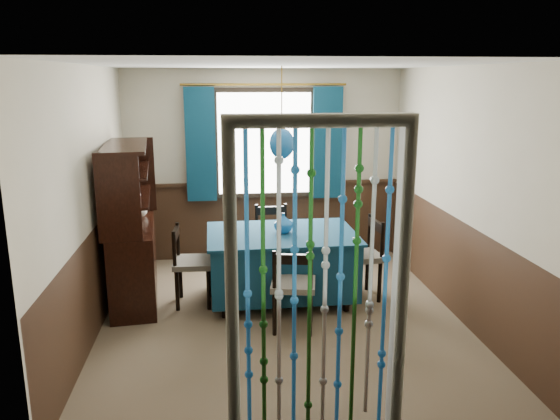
{
  "coord_description": "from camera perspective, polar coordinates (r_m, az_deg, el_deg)",
  "views": [
    {
      "loc": [
        -0.6,
        -5.11,
        2.38
      ],
      "look_at": [
        0.03,
        0.39,
        1.04
      ],
      "focal_mm": 35.0,
      "sensor_mm": 36.0,
      "label": 1
    }
  ],
  "objects": [
    {
      "name": "floor",
      "position": [
        5.67,
        0.17,
        -11.17
      ],
      "size": [
        4.0,
        4.0,
        0.0
      ],
      "primitive_type": "plane",
      "color": "brown",
      "rests_on": "ground"
    },
    {
      "name": "ceiling",
      "position": [
        5.15,
        0.19,
        14.96
      ],
      "size": [
        4.0,
        4.0,
        0.0
      ],
      "primitive_type": "plane",
      "rotation": [
        3.14,
        0.0,
        0.0
      ],
      "color": "silver",
      "rests_on": "ground"
    },
    {
      "name": "wall_back",
      "position": [
        7.23,
        -1.67,
        4.64
      ],
      "size": [
        3.6,
        0.0,
        3.6
      ],
      "primitive_type": "plane",
      "rotation": [
        1.57,
        0.0,
        0.0
      ],
      "color": "#B9B098",
      "rests_on": "ground"
    },
    {
      "name": "wall_front",
      "position": [
        3.37,
        4.16,
        -6.04
      ],
      "size": [
        3.6,
        0.0,
        3.6
      ],
      "primitive_type": "plane",
      "rotation": [
        -1.57,
        0.0,
        0.0
      ],
      "color": "#B9B098",
      "rests_on": "ground"
    },
    {
      "name": "wall_left",
      "position": [
        5.37,
        -19.25,
        0.72
      ],
      "size": [
        0.0,
        4.0,
        4.0
      ],
      "primitive_type": "plane",
      "rotation": [
        1.57,
        0.0,
        1.57
      ],
      "color": "#B9B098",
      "rests_on": "ground"
    },
    {
      "name": "wall_right",
      "position": [
        5.76,
        18.26,
        1.62
      ],
      "size": [
        0.0,
        4.0,
        4.0
      ],
      "primitive_type": "plane",
      "rotation": [
        1.57,
        0.0,
        -1.57
      ],
      "color": "#B9B098",
      "rests_on": "ground"
    },
    {
      "name": "wainscot_back",
      "position": [
        7.37,
        -1.62,
        -1.15
      ],
      "size": [
        3.6,
        0.0,
        3.6
      ],
      "primitive_type": "plane",
      "rotation": [
        1.57,
        0.0,
        0.0
      ],
      "color": "#331F13",
      "rests_on": "ground"
    },
    {
      "name": "wainscot_front",
      "position": [
        3.7,
        3.9,
        -16.96
      ],
      "size": [
        3.6,
        0.0,
        3.6
      ],
      "primitive_type": "plane",
      "rotation": [
        -1.57,
        0.0,
        0.0
      ],
      "color": "#331F13",
      "rests_on": "ground"
    },
    {
      "name": "wainscot_left",
      "position": [
        5.58,
        -18.49,
        -6.81
      ],
      "size": [
        0.0,
        4.0,
        4.0
      ],
      "primitive_type": "plane",
      "rotation": [
        1.57,
        0.0,
        1.57
      ],
      "color": "#331F13",
      "rests_on": "ground"
    },
    {
      "name": "wainscot_right",
      "position": [
        5.95,
        17.6,
        -5.46
      ],
      "size": [
        0.0,
        4.0,
        4.0
      ],
      "primitive_type": "plane",
      "rotation": [
        1.57,
        0.0,
        -1.57
      ],
      "color": "#331F13",
      "rests_on": "ground"
    },
    {
      "name": "window",
      "position": [
        7.14,
        -1.65,
        6.96
      ],
      "size": [
        1.32,
        0.12,
        1.42
      ],
      "primitive_type": "cube",
      "color": "black",
      "rests_on": "wall_back"
    },
    {
      "name": "doorway",
      "position": [
        3.5,
        3.92,
        -8.8
      ],
      "size": [
        1.16,
        0.12,
        2.18
      ],
      "primitive_type": null,
      "color": "silver",
      "rests_on": "ground"
    },
    {
      "name": "dining_table",
      "position": [
        5.96,
        0.17,
        -5.35
      ],
      "size": [
        1.6,
        1.12,
        0.76
      ],
      "rotation": [
        0.0,
        0.0,
        0.01
      ],
      "color": "#0D3046",
      "rests_on": "floor"
    },
    {
      "name": "chair_near",
      "position": [
        5.25,
        1.38,
        -7.94
      ],
      "size": [
        0.48,
        0.47,
        0.84
      ],
      "rotation": [
        0.0,
        0.0,
        -0.19
      ],
      "color": "black",
      "rests_on": "floor"
    },
    {
      "name": "chair_far",
      "position": [
        6.63,
        -0.76,
        -3.13
      ],
      "size": [
        0.45,
        0.43,
        0.88
      ],
      "rotation": [
        0.0,
        0.0,
        3.18
      ],
      "color": "black",
      "rests_on": "floor"
    },
    {
      "name": "chair_left",
      "position": [
        5.92,
        -9.32,
        -5.49
      ],
      "size": [
        0.42,
        0.44,
        0.86
      ],
      "rotation": [
        0.0,
        0.0,
        -1.61
      ],
      "color": "black",
      "rests_on": "floor"
    },
    {
      "name": "chair_right",
      "position": [
        6.08,
        8.56,
        -4.76
      ],
      "size": [
        0.47,
        0.49,
        0.9
      ],
      "rotation": [
        0.0,
        0.0,
        1.68
      ],
      "color": "black",
      "rests_on": "floor"
    },
    {
      "name": "sideboard",
      "position": [
        6.1,
        -15.22,
        -3.85
      ],
      "size": [
        0.59,
        1.35,
        1.72
      ],
      "rotation": [
        0.0,
        0.0,
        0.1
      ],
      "color": "black",
      "rests_on": "floor"
    },
    {
      "name": "pendant_lamp",
      "position": [
        5.67,
        0.18,
        6.99
      ],
      "size": [
        0.26,
        0.26,
        0.94
      ],
      "color": "olive",
      "rests_on": "ceiling"
    },
    {
      "name": "vase_table",
      "position": [
        5.84,
        0.36,
        -1.44
      ],
      "size": [
        0.2,
        0.2,
        0.2
      ],
      "primitive_type": "imported",
      "rotation": [
        0.0,
        0.0,
        0.05
      ],
      "color": "#155392",
      "rests_on": "dining_table"
    },
    {
      "name": "bowl_shelf",
      "position": [
        5.74,
        -15.3,
        1.3
      ],
      "size": [
        0.22,
        0.22,
        0.05
      ],
      "primitive_type": "imported",
      "rotation": [
        0.0,
        0.0,
        -0.02
      ],
      "color": "beige",
      "rests_on": "sideboard"
    },
    {
      "name": "vase_sideboard",
      "position": [
        6.35,
        -14.41,
        0.18
      ],
      "size": [
        0.18,
        0.18,
        0.18
      ],
      "primitive_type": "imported",
      "rotation": [
        0.0,
        0.0,
        0.04
      ],
      "color": "beige",
      "rests_on": "sideboard"
    }
  ]
}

